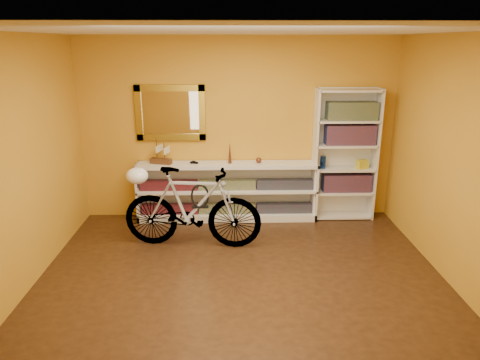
{
  "coord_description": "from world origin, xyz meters",
  "views": [
    {
      "loc": [
        -0.12,
        -4.21,
        2.5
      ],
      "look_at": [
        0.0,
        0.7,
        0.95
      ],
      "focal_mm": 32.73,
      "sensor_mm": 36.0,
      "label": 1
    }
  ],
  "objects_px": {
    "console_unit": "(227,191)",
    "helmet": "(137,176)",
    "bookcase": "(345,155)",
    "bicycle": "(192,208)"
  },
  "relations": [
    {
      "from": "console_unit",
      "to": "helmet",
      "type": "bearing_deg",
      "value": -143.66
    },
    {
      "from": "bookcase",
      "to": "bicycle",
      "type": "xyz_separation_m",
      "value": [
        -2.13,
        -0.92,
        -0.43
      ]
    },
    {
      "from": "bookcase",
      "to": "helmet",
      "type": "distance_m",
      "value": 2.93
    },
    {
      "from": "console_unit",
      "to": "bicycle",
      "type": "relative_size",
      "value": 1.46
    },
    {
      "from": "console_unit",
      "to": "helmet",
      "type": "height_order",
      "value": "helmet"
    },
    {
      "from": "bicycle",
      "to": "helmet",
      "type": "xyz_separation_m",
      "value": [
        -0.68,
        0.08,
        0.4
      ]
    },
    {
      "from": "console_unit",
      "to": "helmet",
      "type": "xyz_separation_m",
      "value": [
        -1.11,
        -0.82,
        0.5
      ]
    },
    {
      "from": "console_unit",
      "to": "bicycle",
      "type": "xyz_separation_m",
      "value": [
        -0.44,
        -0.9,
        0.1
      ]
    },
    {
      "from": "bicycle",
      "to": "helmet",
      "type": "height_order",
      "value": "bicycle"
    },
    {
      "from": "console_unit",
      "to": "helmet",
      "type": "relative_size",
      "value": 9.49
    }
  ]
}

